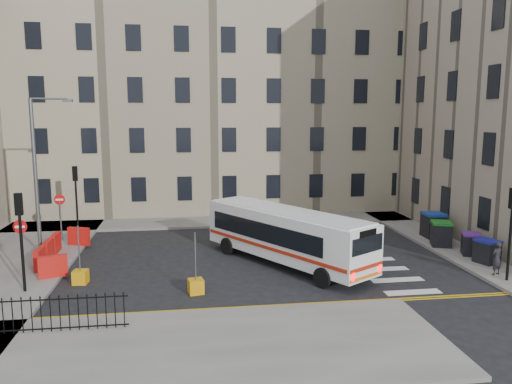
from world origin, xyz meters
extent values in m
plane|color=black|center=(0.00, 0.00, 0.00)|extent=(120.00, 120.00, 0.00)
cube|color=slate|center=(-6.00, 8.60, 0.07)|extent=(36.00, 3.20, 0.15)
cube|color=slate|center=(9.00, 4.00, 0.07)|extent=(2.40, 26.00, 0.15)
cube|color=slate|center=(-14.00, 1.00, 0.07)|extent=(6.00, 22.00, 0.15)
cube|color=slate|center=(-7.00, -10.00, 0.07)|extent=(20.00, 6.00, 0.15)
cube|color=tan|center=(-7.00, 15.50, 8.00)|extent=(38.00, 10.50, 16.00)
cylinder|color=black|center=(8.60, -5.50, 1.75)|extent=(0.12, 0.12, 3.20)
cylinder|color=black|center=(-12.00, 6.50, 1.75)|extent=(0.12, 0.12, 3.20)
cube|color=black|center=(-12.00, 6.50, 3.80)|extent=(0.28, 0.22, 0.90)
cylinder|color=black|center=(-12.00, -4.00, 1.75)|extent=(0.12, 0.12, 3.20)
cube|color=black|center=(-12.00, -4.00, 3.80)|extent=(0.28, 0.22, 0.90)
cylinder|color=#595B5E|center=(-13.00, 2.00, 4.15)|extent=(0.20, 0.20, 8.00)
cube|color=#595B5E|center=(-13.00, 2.00, 8.22)|extent=(0.50, 0.22, 0.14)
cylinder|color=#595B5E|center=(-12.50, 4.50, 1.35)|extent=(0.08, 0.08, 2.40)
cube|color=red|center=(-12.50, 4.50, 2.85)|extent=(0.60, 0.04, 0.60)
cylinder|color=#595B5E|center=(-12.50, -2.50, 1.35)|extent=(0.08, 0.08, 2.40)
cube|color=red|center=(-12.50, -2.50, 2.85)|extent=(0.60, 0.04, 0.60)
cube|color=red|center=(-12.20, -1.00, 0.65)|extent=(0.25, 1.25, 1.00)
cube|color=red|center=(-12.20, 0.50, 0.65)|extent=(0.25, 1.25, 1.00)
cube|color=red|center=(-12.20, 2.00, 0.65)|extent=(0.25, 1.25, 1.00)
cube|color=red|center=(-11.30, 3.30, 0.65)|extent=(1.26, 0.66, 1.00)
cube|color=red|center=(-11.30, -2.30, 0.65)|extent=(1.26, 0.66, 1.00)
cube|color=black|center=(-11.25, -8.20, 1.27)|extent=(7.80, 0.04, 0.04)
cube|color=black|center=(-11.25, -8.20, 0.25)|extent=(7.80, 0.04, 0.04)
cube|color=white|center=(-0.51, -1.39, 1.57)|extent=(7.12, 9.53, 2.24)
cube|color=black|center=(-1.70, -1.61, 1.75)|extent=(4.23, 6.71, 0.90)
cube|color=black|center=(0.21, -0.41, 1.75)|extent=(4.23, 6.71, 0.90)
cube|color=black|center=(-3.13, 2.79, 1.79)|extent=(1.70, 1.10, 0.98)
cube|color=black|center=(2.11, -5.57, 2.01)|extent=(1.70, 1.10, 0.72)
cube|color=#A4210E|center=(-1.47, -1.99, 1.03)|extent=(5.16, 8.22, 0.16)
cube|color=#A4210E|center=(0.45, -0.78, 1.03)|extent=(5.16, 8.22, 0.16)
cube|color=#FF0C0C|center=(1.35, -6.05, 0.81)|extent=(0.19, 0.15, 0.36)
cube|color=#FF0C0C|center=(2.87, -5.10, 0.81)|extent=(0.19, 0.15, 0.36)
cylinder|color=black|center=(-3.22, 0.83, 0.45)|extent=(0.69, 0.89, 0.90)
cylinder|color=black|center=(-1.32, 2.01, 0.45)|extent=(0.69, 0.89, 0.90)
cylinder|color=black|center=(0.39, -4.94, 0.45)|extent=(0.69, 0.89, 0.90)
cylinder|color=black|center=(2.29, -3.75, 0.45)|extent=(0.69, 0.89, 0.90)
cube|color=black|center=(9.22, -2.99, 0.67)|extent=(1.14, 1.22, 1.05)
cube|color=navy|center=(9.22, -2.99, 1.25)|extent=(1.19, 1.28, 0.11)
cube|color=black|center=(9.25, -1.56, 0.67)|extent=(1.18, 1.25, 1.04)
cube|color=#50207A|center=(9.25, -1.56, 1.24)|extent=(1.24, 1.31, 0.11)
cube|color=black|center=(8.63, 0.37, 0.76)|extent=(1.36, 1.45, 1.23)
cube|color=#176B1B|center=(8.63, 0.37, 1.44)|extent=(1.43, 1.52, 0.13)
cube|color=black|center=(9.06, 1.67, 0.67)|extent=(1.11, 1.20, 1.04)
cube|color=#363638|center=(9.06, 1.67, 1.24)|extent=(1.17, 1.25, 0.11)
cube|color=black|center=(9.15, 2.28, 0.81)|extent=(1.13, 1.30, 1.32)
cube|color=navy|center=(9.15, 2.28, 1.54)|extent=(1.19, 1.36, 0.14)
imported|color=black|center=(8.56, -4.75, 0.92)|extent=(0.65, 0.52, 1.54)
cube|color=orange|center=(-10.00, -2.91, 0.30)|extent=(0.67, 0.67, 0.60)
cube|color=orange|center=(-5.00, -4.84, 0.30)|extent=(0.70, 0.70, 0.60)
camera|label=1|loc=(-5.30, -24.85, 7.38)|focal=35.00mm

